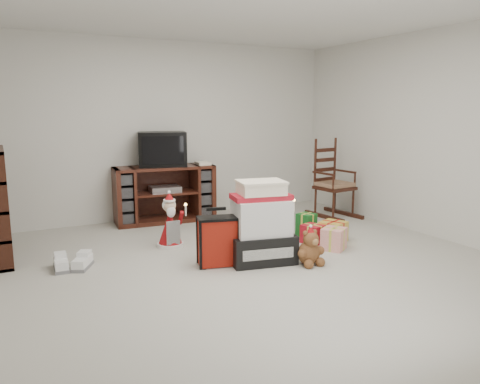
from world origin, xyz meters
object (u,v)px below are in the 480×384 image
gift_pile (261,227)px  teddy_bear (309,250)px  red_suitcase (218,241)px  sneaker_pair (72,263)px  tv_stand (165,194)px  mrs_claus_figurine (170,226)px  crt_television (162,149)px  gift_cluster (317,233)px  santa_figurine (276,222)px  rocking_chair (332,189)px

gift_pile → teddy_bear: gift_pile is taller
red_suitcase → gift_pile: bearing=3.9°
sneaker_pair → tv_stand: bearing=58.2°
tv_stand → mrs_claus_figurine: tv_stand is taller
sneaker_pair → mrs_claus_figurine: bearing=27.0°
sneaker_pair → crt_television: (1.44, 1.50, 0.96)m
teddy_bear → crt_television: crt_television is taller
gift_cluster → crt_television: size_ratio=1.06×
red_suitcase → santa_figurine: (0.94, 0.41, 0.00)m
gift_pile → santa_figurine: size_ratio=1.24×
red_suitcase → crt_television: (0.12, 2.07, 0.76)m
rocking_chair → teddy_bear: bearing=-140.7°
rocking_chair → red_suitcase: (-2.41, -1.25, -0.15)m
red_suitcase → sneaker_pair: size_ratio=1.45×
mrs_claus_figurine → sneaker_pair: 1.17m
gift_pile → mrs_claus_figurine: bearing=136.4°
tv_stand → gift_pile: gift_pile is taller
tv_stand → teddy_bear: bearing=-69.4°
mrs_claus_figurine → sneaker_pair: (-1.12, -0.29, -0.19)m
rocking_chair → red_suitcase: size_ratio=2.01×
gift_cluster → red_suitcase: bearing=-171.3°
sneaker_pair → gift_pile: bearing=-7.4°
tv_stand → teddy_bear: (0.71, -2.45, -0.23)m
teddy_bear → red_suitcase: bearing=154.6°
santa_figurine → sneaker_pair: bearing=175.9°
gift_pile → santa_figurine: 0.70m
gift_pile → mrs_claus_figurine: (-0.66, 0.93, -0.12)m
gift_pile → rocking_chair: bearing=45.2°
tv_stand → gift_pile: bearing=-76.9°
santa_figurine → red_suitcase: bearing=-156.5°
gift_pile → mrs_claus_figurine: 1.15m
santa_figurine → gift_cluster: (0.45, -0.19, -0.14)m
red_suitcase → teddy_bear: (0.83, -0.40, -0.10)m
gift_cluster → sneaker_pair: bearing=172.6°
red_suitcase → mrs_claus_figurine: mrs_claus_figurine is taller
crt_television → tv_stand: bearing=-39.7°
rocking_chair → gift_pile: rocking_chair is taller
rocking_chair → santa_figurine: bearing=-157.2°
mrs_claus_figurine → gift_cluster: size_ratio=0.82×
tv_stand → crt_television: (-0.01, 0.01, 0.62)m
teddy_bear → sneaker_pair: size_ratio=0.88×
gift_pile → red_suitcase: 0.47m
sneaker_pair → santa_figurine: bearing=8.6°
teddy_bear → gift_cluster: (0.55, 0.61, -0.04)m
teddy_bear → gift_cluster: teddy_bear is taller
santa_figurine → mrs_claus_figurine: size_ratio=1.05×
crt_television → teddy_bear: bearing=-58.7°
santa_figurine → gift_pile: bearing=-135.1°
tv_stand → sneaker_pair: size_ratio=3.47×
gift_cluster → santa_figurine: bearing=156.7°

